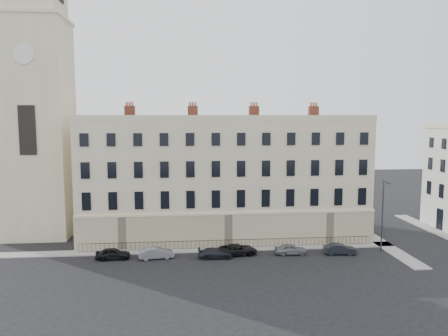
{
  "coord_description": "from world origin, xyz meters",
  "views": [
    {
      "loc": [
        -11.52,
        -44.87,
        15.53
      ],
      "look_at": [
        -6.13,
        10.0,
        9.13
      ],
      "focal_mm": 35.0,
      "sensor_mm": 36.0,
      "label": 1
    }
  ],
  "objects_px": {
    "car_e": "(291,249)",
    "streetlamp": "(383,212)",
    "car_f": "(340,249)",
    "car_c": "(215,253)",
    "car_a": "(113,254)",
    "car_b": "(156,253)",
    "car_d": "(238,250)"
  },
  "relations": [
    {
      "from": "car_b",
      "to": "car_d",
      "type": "xyz_separation_m",
      "value": [
        9.16,
        0.39,
        -0.02
      ]
    },
    {
      "from": "car_a",
      "to": "streetlamp",
      "type": "distance_m",
      "value": 31.01
    },
    {
      "from": "car_b",
      "to": "car_f",
      "type": "distance_m",
      "value": 20.79
    },
    {
      "from": "car_d",
      "to": "car_e",
      "type": "xyz_separation_m",
      "value": [
        6.01,
        -0.44,
        -0.0
      ]
    },
    {
      "from": "car_a",
      "to": "streetlamp",
      "type": "bearing_deg",
      "value": -92.55
    },
    {
      "from": "car_c",
      "to": "car_e",
      "type": "xyz_separation_m",
      "value": [
        8.63,
        0.47,
        0.05
      ]
    },
    {
      "from": "car_b",
      "to": "car_f",
      "type": "bearing_deg",
      "value": -100.35
    },
    {
      "from": "car_a",
      "to": "car_c",
      "type": "bearing_deg",
      "value": -95.96
    },
    {
      "from": "car_c",
      "to": "streetlamp",
      "type": "height_order",
      "value": "streetlamp"
    },
    {
      "from": "car_b",
      "to": "car_c",
      "type": "height_order",
      "value": "car_b"
    },
    {
      "from": "car_b",
      "to": "streetlamp",
      "type": "height_order",
      "value": "streetlamp"
    },
    {
      "from": "car_c",
      "to": "car_e",
      "type": "relative_size",
      "value": 1.07
    },
    {
      "from": "car_f",
      "to": "car_c",
      "type": "bearing_deg",
      "value": 96.21
    },
    {
      "from": "car_a",
      "to": "car_f",
      "type": "height_order",
      "value": "car_a"
    },
    {
      "from": "car_f",
      "to": "streetlamp",
      "type": "relative_size",
      "value": 0.44
    },
    {
      "from": "car_f",
      "to": "car_a",
      "type": "bearing_deg",
      "value": 94.66
    },
    {
      "from": "car_a",
      "to": "car_c",
      "type": "distance_m",
      "value": 11.28
    },
    {
      "from": "car_a",
      "to": "car_d",
      "type": "height_order",
      "value": "car_a"
    },
    {
      "from": "car_b",
      "to": "streetlamp",
      "type": "xyz_separation_m",
      "value": [
        26.02,
        0.11,
        4.0
      ]
    },
    {
      "from": "streetlamp",
      "to": "car_a",
      "type": "bearing_deg",
      "value": 175.28
    },
    {
      "from": "car_b",
      "to": "streetlamp",
      "type": "bearing_deg",
      "value": -98.66
    },
    {
      "from": "car_a",
      "to": "car_d",
      "type": "xyz_separation_m",
      "value": [
        13.88,
        0.22,
        -0.02
      ]
    },
    {
      "from": "car_b",
      "to": "car_f",
      "type": "xyz_separation_m",
      "value": [
        20.79,
        -0.53,
        -0.03
      ]
    },
    {
      "from": "car_f",
      "to": "streetlamp",
      "type": "height_order",
      "value": "streetlamp"
    },
    {
      "from": "car_c",
      "to": "car_a",
      "type": "bearing_deg",
      "value": 88.62
    },
    {
      "from": "car_e",
      "to": "streetlamp",
      "type": "height_order",
      "value": "streetlamp"
    },
    {
      "from": "car_a",
      "to": "car_d",
      "type": "relative_size",
      "value": 0.85
    },
    {
      "from": "car_c",
      "to": "car_d",
      "type": "relative_size",
      "value": 0.87
    },
    {
      "from": "car_b",
      "to": "car_d",
      "type": "distance_m",
      "value": 9.17
    },
    {
      "from": "car_d",
      "to": "car_e",
      "type": "relative_size",
      "value": 1.23
    },
    {
      "from": "car_a",
      "to": "streetlamp",
      "type": "height_order",
      "value": "streetlamp"
    },
    {
      "from": "car_a",
      "to": "car_c",
      "type": "relative_size",
      "value": 0.97
    }
  ]
}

